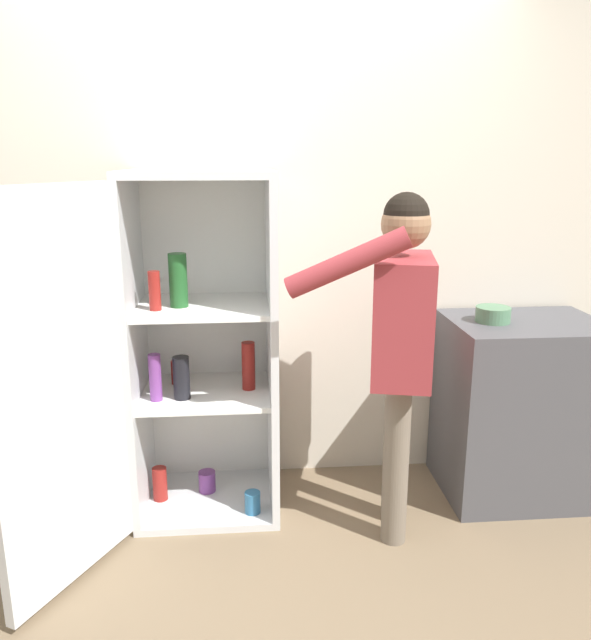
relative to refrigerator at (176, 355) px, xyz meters
name	(u,v)px	position (x,y,z in m)	size (l,w,h in m)	color
ground_plane	(264,583)	(0.38, -0.56, -0.81)	(12.00, 12.00, 0.00)	#7A664C
wall_back	(254,240)	(0.38, 0.42, 0.47)	(7.00, 0.06, 2.55)	beige
refrigerator	(176,355)	(0.00, 0.00, 0.00)	(1.03, 1.16, 1.63)	silver
person	(399,329)	(0.98, -0.21, 0.16)	(0.69, 0.57, 1.55)	#726656
counter	(519,408)	(1.69, 0.08, -0.35)	(0.74, 0.58, 0.91)	#4C4C51
bowl	(493,314)	(1.52, 0.08, 0.14)	(0.17, 0.17, 0.07)	#517F5B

